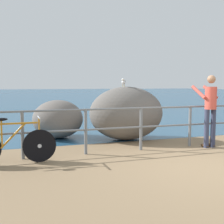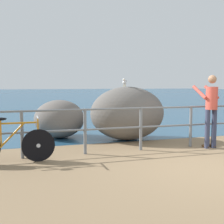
% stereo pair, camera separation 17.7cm
% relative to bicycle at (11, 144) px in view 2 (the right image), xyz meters
% --- Properties ---
extents(ground_plane, '(120.00, 120.00, 0.10)m').
position_rel_bicycle_xyz_m(ground_plane, '(3.57, 18.67, -0.44)').
color(ground_plane, '#846B4C').
extents(sea_surface, '(120.00, 90.00, 0.01)m').
position_rel_bicycle_xyz_m(sea_surface, '(3.57, 46.40, -0.39)').
color(sea_surface, navy).
rests_on(sea_surface, ground_plane).
extents(promenade_railing, '(9.49, 0.07, 1.02)m').
position_rel_bicycle_xyz_m(promenade_railing, '(3.57, 0.35, 0.25)').
color(promenade_railing, slate).
rests_on(promenade_railing, ground_plane).
extents(bicycle, '(1.70, 0.48, 0.92)m').
position_rel_bicycle_xyz_m(bicycle, '(0.00, 0.00, 0.00)').
color(bicycle, black).
rests_on(bicycle, ground_plane).
extents(person_at_railing, '(0.47, 0.65, 1.78)m').
position_rel_bicycle_xyz_m(person_at_railing, '(4.62, 0.07, 0.60)').
color(person_at_railing, '#333851').
rests_on(person_at_railing, ground_plane).
extents(breakwater_boulder_main, '(2.12, 1.58, 1.49)m').
position_rel_bicycle_xyz_m(breakwater_boulder_main, '(3.06, 1.69, 0.36)').
color(breakwater_boulder_main, '#605B56').
rests_on(breakwater_boulder_main, ground).
extents(breakwater_boulder_left, '(1.45, 1.45, 1.10)m').
position_rel_bicycle_xyz_m(breakwater_boulder_left, '(1.26, 2.57, 0.16)').
color(breakwater_boulder_left, '#635D57').
rests_on(breakwater_boulder_left, ground).
extents(seagull, '(0.23, 0.33, 0.23)m').
position_rel_bicycle_xyz_m(seagull, '(2.96, 1.70, 1.24)').
color(seagull, gold).
rests_on(seagull, breakwater_boulder_main).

